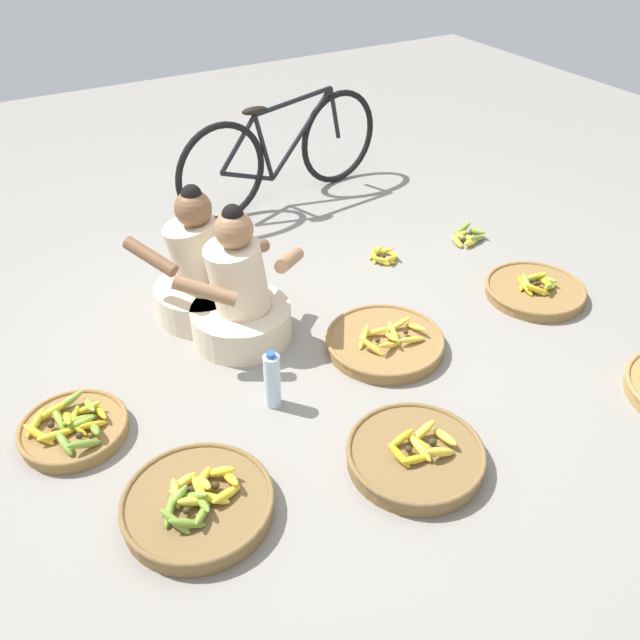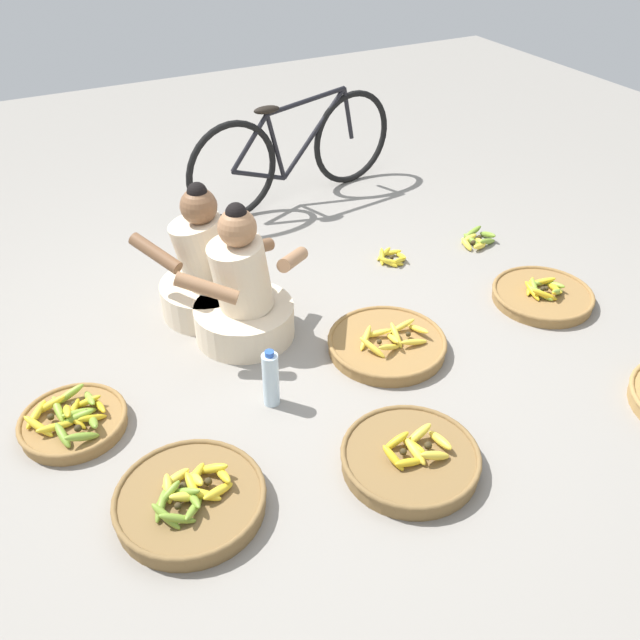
% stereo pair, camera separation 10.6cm
% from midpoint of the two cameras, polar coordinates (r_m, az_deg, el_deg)
% --- Properties ---
extents(ground_plane, '(10.00, 10.00, 0.00)m').
position_cam_midpoint_polar(ground_plane, '(3.46, -0.65, -3.01)').
color(ground_plane, gray).
extents(vendor_woman_front, '(0.75, 0.52, 0.76)m').
position_cam_midpoint_polar(vendor_woman_front, '(3.48, -5.60, 1.95)').
color(vendor_woman_front, beige).
rests_on(vendor_woman_front, ground).
extents(vendor_woman_behind, '(0.71, 0.56, 0.76)m').
position_cam_midpoint_polar(vendor_woman_behind, '(3.70, -8.70, 3.90)').
color(vendor_woman_behind, beige).
rests_on(vendor_woman_behind, ground).
extents(bicycle_leaning, '(1.69, 0.34, 0.73)m').
position_cam_midpoint_polar(bicycle_leaning, '(4.87, -1.49, 13.90)').
color(bicycle_leaning, black).
rests_on(bicycle_leaning, ground).
extents(banana_basket_back_left, '(0.58, 0.58, 0.16)m').
position_cam_midpoint_polar(banana_basket_back_left, '(2.92, 8.64, -11.37)').
color(banana_basket_back_left, brown).
rests_on(banana_basket_back_left, ground).
extents(banana_basket_front_center, '(0.61, 0.61, 0.14)m').
position_cam_midpoint_polar(banana_basket_front_center, '(3.49, 6.50, -1.98)').
color(banana_basket_front_center, olive).
rests_on(banana_basket_front_center, ground).
extents(banana_basket_mid_left, '(0.60, 0.60, 0.15)m').
position_cam_midpoint_polar(banana_basket_mid_left, '(2.78, -9.71, -14.61)').
color(banana_basket_mid_left, brown).
rests_on(banana_basket_mid_left, ground).
extents(banana_basket_front_right, '(0.48, 0.48, 0.14)m').
position_cam_midpoint_polar(banana_basket_front_right, '(3.21, -19.09, -8.03)').
color(banana_basket_front_right, olive).
rests_on(banana_basket_front_right, ground).
extents(banana_basket_front_left, '(0.56, 0.56, 0.13)m').
position_cam_midpoint_polar(banana_basket_front_left, '(4.06, 18.85, 1.99)').
color(banana_basket_front_left, olive).
rests_on(banana_basket_front_left, ground).
extents(loose_bananas_back_right, '(0.20, 0.20, 0.08)m').
position_cam_midpoint_polar(loose_bananas_back_right, '(4.25, 6.70, 5.22)').
color(loose_bananas_back_right, yellow).
rests_on(loose_bananas_back_right, ground).
extents(loose_bananas_near_bicycle, '(0.24, 0.21, 0.09)m').
position_cam_midpoint_polar(loose_bananas_near_bicycle, '(4.54, 13.68, 6.56)').
color(loose_bananas_near_bicycle, olive).
rests_on(loose_bananas_near_bicycle, ground).
extents(water_bottle, '(0.08, 0.08, 0.30)m').
position_cam_midpoint_polar(water_bottle, '(3.11, -3.17, -4.97)').
color(water_bottle, silver).
rests_on(water_bottle, ground).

